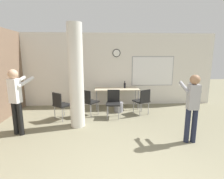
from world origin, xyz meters
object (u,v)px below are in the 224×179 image
Objects in this scene: bottle_on_table at (125,85)px; chair_table_front at (113,101)px; chair_table_right at (142,100)px; person_playing_side at (192,103)px; person_watching_back at (16,97)px; folding_table at (117,90)px; chair_near_pillar at (61,104)px; chair_table_left at (89,100)px.

bottle_on_table reaches higher than chair_table_front.
chair_table_right is 2.08m from person_playing_side.
person_playing_side is (4.11, -0.64, -0.05)m from person_watching_back.
person_playing_side is (0.66, -1.92, 0.41)m from chair_table_right.
folding_table is 1.02m from chair_table_front.
chair_table_right is at bearing 6.82° from chair_near_pillar.
chair_table_right is 0.56× the size of person_playing_side.
chair_table_left is (-1.00, -0.81, -0.18)m from folding_table.
chair_table_right is 2.64m from chair_near_pillar.
person_watching_back is at bearing -130.58° from chair_near_pillar.
folding_table is at bearing 117.80° from person_playing_side.
folding_table is at bearing -160.29° from bottle_on_table.
bottle_on_table is 1.10m from chair_table_right.
person_watching_back is at bearing -143.23° from bottle_on_table.
person_playing_side is at bearing -26.16° from chair_near_pillar.
chair_near_pillar is at bearing -174.43° from chair_table_front.
bottle_on_table is 3.71m from person_watching_back.
person_watching_back reaches higher than chair_near_pillar.
person_playing_side is at bearing -47.04° from chair_table_front.
bottle_on_table is 0.17× the size of person_playing_side.
bottle_on_table is 0.31× the size of chair_table_front.
bottle_on_table is 0.16× the size of person_watching_back.
chair_table_front reaches higher than folding_table.
person_playing_side reaches higher than bottle_on_table.
person_watching_back is (-2.66, -2.11, 0.28)m from folding_table.
bottle_on_table is 2.50m from chair_near_pillar.
person_playing_side reaches higher than folding_table.
bottle_on_table is 3.08m from person_playing_side.
chair_table_front is 1.00× the size of chair_table_left.
folding_table is 2.16m from chair_near_pillar.
chair_table_front and chair_table_left have the same top height.
person_watching_back is (-2.46, -1.13, 0.46)m from chair_table_front.
chair_table_front is (-0.99, -0.15, 0.00)m from chair_table_right.
chair_table_front is at bearing -101.51° from folding_table.
person_playing_side is (1.14, -2.86, 0.08)m from bottle_on_table.
person_playing_side reaches higher than chair_table_front.
chair_table_right is (0.48, -0.93, -0.34)m from bottle_on_table.
person_playing_side is (2.45, -1.94, 0.41)m from chair_table_left.
chair_table_left is at bearing 38.00° from person_watching_back.
chair_near_pillar is (-2.14, -1.25, -0.34)m from bottle_on_table.
chair_near_pillar is 1.00× the size of chair_table_left.
chair_table_right is 1.00m from chair_table_front.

